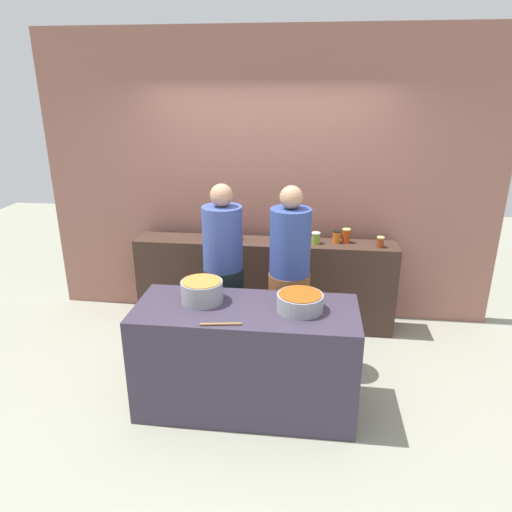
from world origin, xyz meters
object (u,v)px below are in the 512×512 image
object	(u,v)px
preserve_jar_5	(337,237)
preserve_jar_3	(302,236)
cook_with_tongs	(224,284)
preserve_jar_2	(235,233)
cook_in_cap	(289,291)
cooking_pot_center	(300,302)
cooking_pot_left	(202,291)
preserve_jar_1	(226,233)
wooden_spoon	(221,324)
preserve_jar_0	(215,234)
preserve_jar_6	(346,236)
preserve_jar_7	(380,242)
preserve_jar_4	(316,238)

from	to	relation	value
preserve_jar_5	preserve_jar_3	bearing A→B (deg)	-173.79
cook_with_tongs	preserve_jar_2	bearing A→B (deg)	90.98
cook_with_tongs	cook_in_cap	size ratio (longest dim) A/B	0.99
cooking_pot_center	cooking_pot_left	bearing A→B (deg)	175.49
cooking_pot_center	cook_with_tongs	world-z (taller)	cook_with_tongs
preserve_jar_1	wooden_spoon	xyz separation A→B (m)	(0.27, -1.74, -0.12)
preserve_jar_0	cook_in_cap	xyz separation A→B (m)	(0.81, -0.79, -0.24)
cooking_pot_left	cooking_pot_center	xyz separation A→B (m)	(0.76, -0.06, -0.02)
preserve_jar_1	cook_with_tongs	size ratio (longest dim) A/B	0.07
preserve_jar_6	cooking_pot_center	distance (m)	1.50
preserve_jar_0	preserve_jar_3	distance (m)	0.89
preserve_jar_1	wooden_spoon	size ratio (longest dim) A/B	0.41
preserve_jar_7	cook_with_tongs	world-z (taller)	cook_with_tongs
preserve_jar_5	wooden_spoon	world-z (taller)	preserve_jar_5
preserve_jar_0	cooking_pot_center	size ratio (longest dim) A/B	0.39
cooking_pot_left	cook_in_cap	world-z (taller)	cook_in_cap
preserve_jar_0	cooking_pot_center	world-z (taller)	preserve_jar_0
wooden_spoon	cook_in_cap	size ratio (longest dim) A/B	0.17
preserve_jar_0	preserve_jar_7	size ratio (longest dim) A/B	1.27
preserve_jar_0	preserve_jar_6	world-z (taller)	preserve_jar_6
preserve_jar_7	preserve_jar_4	bearing A→B (deg)	176.39
preserve_jar_4	cook_in_cap	xyz separation A→B (m)	(-0.22, -0.81, -0.23)
preserve_jar_7	cook_with_tongs	distance (m)	1.61
preserve_jar_6	preserve_jar_7	xyz separation A→B (m)	(0.33, -0.11, -0.02)
preserve_jar_2	wooden_spoon	world-z (taller)	preserve_jar_2
preserve_jar_4	cook_with_tongs	bearing A→B (deg)	-139.07
preserve_jar_5	cook_with_tongs	size ratio (longest dim) A/B	0.08
preserve_jar_2	preserve_jar_7	distance (m)	1.46
preserve_jar_2	preserve_jar_3	size ratio (longest dim) A/B	1.00
preserve_jar_2	cooking_pot_center	xyz separation A→B (m)	(0.72, -1.40, -0.07)
preserve_jar_2	preserve_jar_6	bearing A→B (deg)	1.69
preserve_jar_0	preserve_jar_4	distance (m)	1.03
preserve_jar_0	preserve_jar_2	world-z (taller)	preserve_jar_0
preserve_jar_3	cooking_pot_left	xyz separation A→B (m)	(-0.73, -1.32, -0.05)
cooking_pot_left	wooden_spoon	distance (m)	0.43
preserve_jar_2	cook_in_cap	xyz separation A→B (m)	(0.61, -0.85, -0.24)
preserve_jar_7	preserve_jar_3	bearing A→B (deg)	176.09
preserve_jar_1	preserve_jar_5	distance (m)	1.14
preserve_jar_0	preserve_jar_4	world-z (taller)	preserve_jar_0
preserve_jar_1	preserve_jar_4	distance (m)	0.93
preserve_jar_3	cook_in_cap	world-z (taller)	cook_in_cap
preserve_jar_1	preserve_jar_5	bearing A→B (deg)	-0.58
preserve_jar_0	cook_with_tongs	size ratio (longest dim) A/B	0.08
preserve_jar_0	preserve_jar_3	xyz separation A→B (m)	(0.89, 0.04, -0.00)
preserve_jar_3	preserve_jar_6	world-z (taller)	preserve_jar_6
preserve_jar_1	wooden_spoon	bearing A→B (deg)	-81.08
wooden_spoon	preserve_jar_6	bearing A→B (deg)	61.09
cooking_pot_center	preserve_jar_2	bearing A→B (deg)	117.06
preserve_jar_5	cook_with_tongs	distance (m)	1.30
cooking_pot_center	cook_with_tongs	size ratio (longest dim) A/B	0.21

